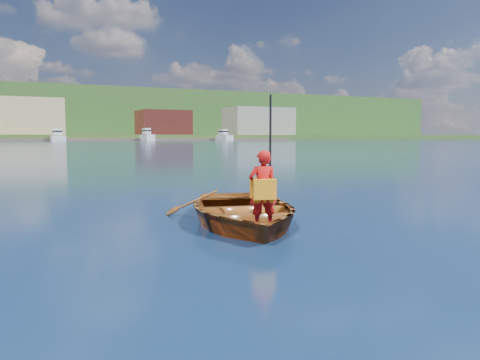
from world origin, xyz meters
TOP-DOWN VIEW (x-y plane):
  - ground at (0.00, 0.00)m, footprint 600.00×600.00m
  - rowboat at (0.64, 0.26)m, footprint 3.40×4.14m
  - child_paddler at (0.56, -0.65)m, footprint 0.48×0.40m
  - shoreline at (0.00, 236.61)m, footprint 400.00×140.00m
  - dock at (9.82, 148.00)m, footprint 160.04×9.62m
  - waterfront_buildings at (-7.74, 165.00)m, footprint 202.00×16.00m
  - marina_yachts at (-6.71, 143.28)m, footprint 139.49×13.57m

SIDE VIEW (x-z plane):
  - ground at x=0.00m, z-range 0.00..0.00m
  - rowboat at x=0.64m, z-range -0.15..0.60m
  - dock at x=9.82m, z-range 0.00..0.80m
  - child_paddler at x=0.56m, z-range -0.31..1.69m
  - marina_yachts at x=-6.71m, z-range -0.79..3.59m
  - waterfront_buildings at x=-7.74m, z-range 0.74..14.74m
  - shoreline at x=0.00m, z-range -0.68..21.32m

